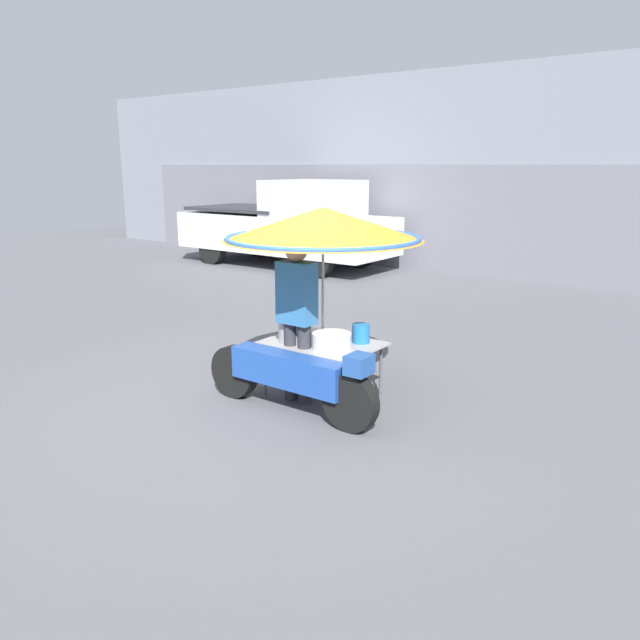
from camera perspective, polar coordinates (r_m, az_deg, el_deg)
ground_plane at (r=6.39m, az=-3.44°, el=-7.99°), size 36.00×36.00×0.00m
shopfront_building at (r=14.52m, az=21.86°, el=12.26°), size 28.00×2.06×4.42m
vendor_motorcycle_cart at (r=6.26m, az=-0.02°, el=6.49°), size 2.03×2.02×1.99m
vendor_person at (r=6.28m, az=-2.11°, el=0.74°), size 0.38×0.23×1.69m
pickup_truck at (r=15.11m, az=-2.81°, el=8.64°), size 5.43×1.99×2.05m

